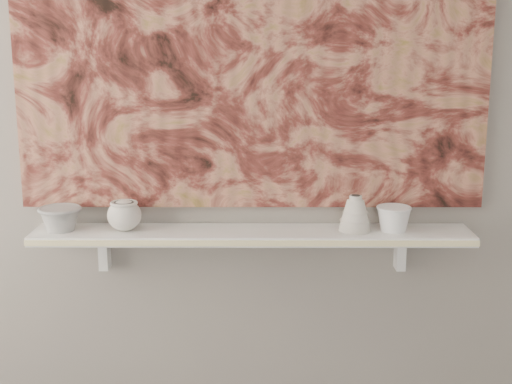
{
  "coord_description": "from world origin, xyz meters",
  "views": [
    {
      "loc": [
        0.02,
        -0.69,
        1.55
      ],
      "look_at": [
        0.01,
        1.49,
        1.06
      ],
      "focal_mm": 50.0,
      "sensor_mm": 36.0,
      "label": 1
    }
  ],
  "objects_px": {
    "painting": "(252,35)",
    "bell_vessel": "(355,213)",
    "shelf": "(252,235)",
    "cup_cream": "(124,215)",
    "bowl_white": "(394,218)",
    "bowl_grey": "(60,218)"
  },
  "relations": [
    {
      "from": "painting",
      "to": "bowl_grey",
      "type": "height_order",
      "value": "painting"
    },
    {
      "from": "bowl_grey",
      "to": "bell_vessel",
      "type": "bearing_deg",
      "value": 0.0
    },
    {
      "from": "painting",
      "to": "cup_cream",
      "type": "xyz_separation_m",
      "value": [
        -0.41,
        -0.08,
        -0.56
      ]
    },
    {
      "from": "bell_vessel",
      "to": "shelf",
      "type": "bearing_deg",
      "value": 180.0
    },
    {
      "from": "cup_cream",
      "to": "shelf",
      "type": "bearing_deg",
      "value": 0.0
    },
    {
      "from": "bowl_grey",
      "to": "bowl_white",
      "type": "relative_size",
      "value": 1.23
    },
    {
      "from": "bowl_grey",
      "to": "bowl_white",
      "type": "bearing_deg",
      "value": 0.0
    },
    {
      "from": "cup_cream",
      "to": "bell_vessel",
      "type": "xyz_separation_m",
      "value": [
        0.73,
        0.0,
        0.01
      ]
    },
    {
      "from": "bowl_grey",
      "to": "painting",
      "type": "bearing_deg",
      "value": 7.5
    },
    {
      "from": "shelf",
      "to": "painting",
      "type": "xyz_separation_m",
      "value": [
        0.0,
        0.08,
        0.62
      ]
    },
    {
      "from": "shelf",
      "to": "painting",
      "type": "height_order",
      "value": "painting"
    },
    {
      "from": "bell_vessel",
      "to": "bowl_white",
      "type": "distance_m",
      "value": 0.12
    },
    {
      "from": "painting",
      "to": "bowl_white",
      "type": "distance_m",
      "value": 0.73
    },
    {
      "from": "cup_cream",
      "to": "bowl_white",
      "type": "distance_m",
      "value": 0.86
    },
    {
      "from": "cup_cream",
      "to": "bell_vessel",
      "type": "relative_size",
      "value": 0.94
    },
    {
      "from": "bowl_grey",
      "to": "bowl_white",
      "type": "xyz_separation_m",
      "value": [
        1.06,
        0.0,
        0.0
      ]
    },
    {
      "from": "bell_vessel",
      "to": "bowl_white",
      "type": "relative_size",
      "value": 1.04
    },
    {
      "from": "shelf",
      "to": "bell_vessel",
      "type": "relative_size",
      "value": 12.13
    },
    {
      "from": "cup_cream",
      "to": "bowl_white",
      "type": "xyz_separation_m",
      "value": [
        0.86,
        0.0,
        -0.01
      ]
    },
    {
      "from": "painting",
      "to": "bell_vessel",
      "type": "xyz_separation_m",
      "value": [
        0.33,
        -0.08,
        -0.55
      ]
    },
    {
      "from": "bowl_white",
      "to": "bell_vessel",
      "type": "bearing_deg",
      "value": 180.0
    },
    {
      "from": "shelf",
      "to": "bell_vessel",
      "type": "bearing_deg",
      "value": 0.0
    }
  ]
}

